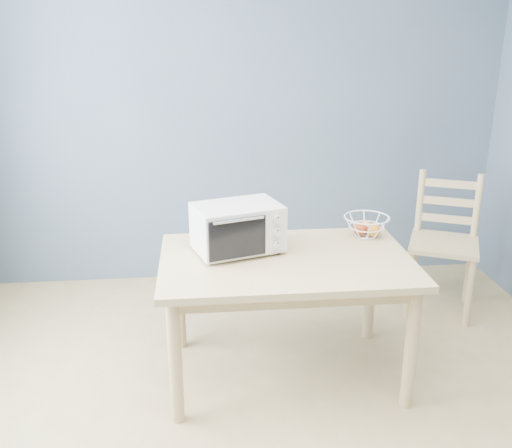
{
  "coord_description": "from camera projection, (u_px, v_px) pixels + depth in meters",
  "views": [
    {
      "loc": [
        -0.37,
        -2.14,
        1.97
      ],
      "look_at": [
        -0.06,
        0.84,
        0.93
      ],
      "focal_mm": 40.0,
      "sensor_mm": 36.0,
      "label": 1
    }
  ],
  "objects": [
    {
      "name": "room",
      "position": [
        293.0,
        205.0,
        2.26
      ],
      "size": [
        4.01,
        4.51,
        2.61
      ],
      "color": "tan",
      "rests_on": "ground"
    },
    {
      "name": "fruit_basket",
      "position": [
        366.0,
        226.0,
        3.48
      ],
      "size": [
        0.31,
        0.31,
        0.13
      ],
      "rotation": [
        0.0,
        0.0,
        -0.14
      ],
      "color": "white",
      "rests_on": "dining_table"
    },
    {
      "name": "dining_table",
      "position": [
        286.0,
        274.0,
        3.21
      ],
      "size": [
        1.4,
        0.9,
        0.75
      ],
      "color": "tan",
      "rests_on": "ground"
    },
    {
      "name": "toaster_oven",
      "position": [
        235.0,
        228.0,
        3.21
      ],
      "size": [
        0.55,
        0.47,
        0.28
      ],
      "rotation": [
        0.0,
        0.0,
        0.3
      ],
      "color": "beige",
      "rests_on": "dining_table"
    },
    {
      "name": "dining_chair",
      "position": [
        444.0,
        245.0,
        4.08
      ],
      "size": [
        0.61,
        0.61,
        0.99
      ],
      "rotation": [
        0.0,
        0.0,
        -0.43
      ],
      "color": "tan",
      "rests_on": "ground"
    }
  ]
}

